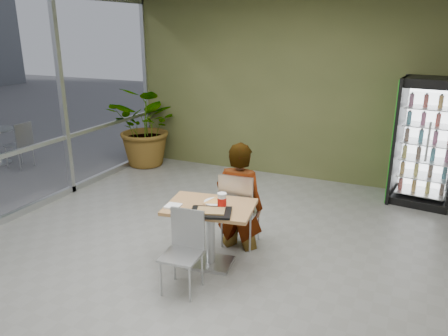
% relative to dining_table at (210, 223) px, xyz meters
% --- Properties ---
extents(ground, '(7.00, 7.00, 0.00)m').
position_rel_dining_table_xyz_m(ground, '(-0.18, 0.02, -0.54)').
color(ground, gray).
rests_on(ground, ground).
extents(room_envelope, '(6.00, 7.00, 3.20)m').
position_rel_dining_table_xyz_m(room_envelope, '(-0.18, 0.02, 1.06)').
color(room_envelope, beige).
rests_on(room_envelope, ground).
extents(dining_table, '(1.07, 0.83, 0.75)m').
position_rel_dining_table_xyz_m(dining_table, '(0.00, 0.00, 0.00)').
color(dining_table, tan).
rests_on(dining_table, ground).
extents(chair_far, '(0.46, 0.46, 0.98)m').
position_rel_dining_table_xyz_m(chair_far, '(0.12, 0.54, 0.04)').
color(chair_far, '#ADB0B2').
rests_on(chair_far, ground).
extents(chair_near, '(0.41, 0.41, 0.86)m').
position_rel_dining_table_xyz_m(chair_near, '(-0.05, -0.51, -0.03)').
color(chair_near, '#ADB0B2').
rests_on(chair_near, ground).
extents(seated_woman, '(0.63, 0.43, 1.65)m').
position_rel_dining_table_xyz_m(seated_woman, '(0.11, 0.59, -0.01)').
color(seated_woman, black).
rests_on(seated_woman, ground).
extents(pizza_plate, '(0.35, 0.27, 0.03)m').
position_rel_dining_table_xyz_m(pizza_plate, '(0.01, 0.10, 0.23)').
color(pizza_plate, white).
rests_on(pizza_plate, dining_table).
extents(soda_cup, '(0.10, 0.10, 0.18)m').
position_rel_dining_table_xyz_m(soda_cup, '(0.16, -0.03, 0.30)').
color(soda_cup, white).
rests_on(soda_cup, dining_table).
extents(napkin_stack, '(0.18, 0.18, 0.02)m').
position_rel_dining_table_xyz_m(napkin_stack, '(-0.35, -0.21, 0.23)').
color(napkin_stack, white).
rests_on(napkin_stack, dining_table).
extents(cafeteria_tray, '(0.51, 0.44, 0.02)m').
position_rel_dining_table_xyz_m(cafeteria_tray, '(0.11, -0.20, 0.23)').
color(cafeteria_tray, black).
rests_on(cafeteria_tray, dining_table).
extents(beverage_fridge, '(0.97, 0.79, 1.95)m').
position_rel_dining_table_xyz_m(beverage_fridge, '(2.17, 3.09, 0.44)').
color(beverage_fridge, black).
rests_on(beverage_fridge, ground).
extents(potted_plant, '(1.52, 1.35, 1.59)m').
position_rel_dining_table_xyz_m(potted_plant, '(-2.83, 2.99, 0.26)').
color(potted_plant, '#2D6127').
rests_on(potted_plant, ground).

